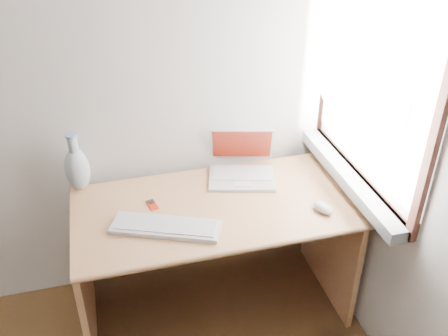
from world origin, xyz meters
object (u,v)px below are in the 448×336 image
object	(u,v)px
vase	(77,168)
desk	(210,228)
laptop	(240,167)
external_keyboard	(166,227)

from	to	relation	value
vase	desk	bearing A→B (deg)	-20.05
laptop	vase	xyz separation A→B (m)	(-0.80, 0.08, 0.07)
external_keyboard	vase	size ratio (longest dim) A/B	1.64
laptop	external_keyboard	xyz separation A→B (m)	(-0.44, -0.34, -0.04)
desk	laptop	distance (m)	0.35
laptop	external_keyboard	size ratio (longest dim) A/B	0.76
external_keyboard	vase	distance (m)	0.57
external_keyboard	vase	xyz separation A→B (m)	(-0.36, 0.42, 0.11)
desk	laptop	size ratio (longest dim) A/B	3.46
laptop	desk	bearing A→B (deg)	-128.47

